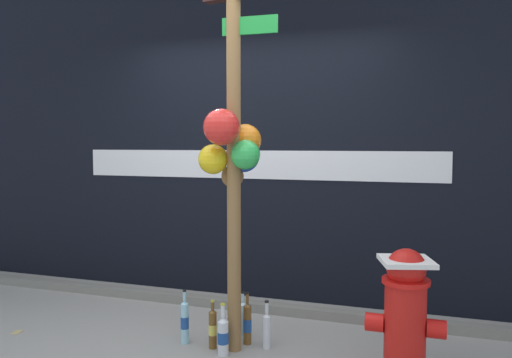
{
  "coord_description": "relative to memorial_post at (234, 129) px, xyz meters",
  "views": [
    {
      "loc": [
        1.48,
        -3.05,
        1.48
      ],
      "look_at": [
        0.4,
        0.22,
        1.23
      ],
      "focal_mm": 35.13,
      "sensor_mm": 36.0,
      "label": 1
    }
  ],
  "objects": [
    {
      "name": "ground_plane",
      "position": [
        -0.23,
        -0.23,
        -1.58
      ],
      "size": [
        14.0,
        14.0,
        0.0
      ],
      "primitive_type": "plane",
      "color": "gray"
    },
    {
      "name": "building_wall",
      "position": [
        -0.23,
        1.3,
        -0.02
      ],
      "size": [
        10.0,
        0.21,
        3.11
      ],
      "color": "black",
      "rests_on": "ground_plane"
    },
    {
      "name": "curb_strip",
      "position": [
        -0.23,
        0.82,
        -1.54
      ],
      "size": [
        8.0,
        0.12,
        0.08
      ],
      "primitive_type": "cube",
      "color": "slate",
      "rests_on": "ground_plane"
    },
    {
      "name": "memorial_post",
      "position": [
        0.0,
        0.0,
        0.0
      ],
      "size": [
        0.57,
        0.53,
        2.82
      ],
      "color": "olive",
      "rests_on": "ground_plane"
    },
    {
      "name": "fire_hydrant",
      "position": [
        1.18,
        -0.07,
        -1.15
      ],
      "size": [
        0.49,
        0.38,
        0.82
      ],
      "color": "red",
      "rests_on": "ground_plane"
    },
    {
      "name": "bottle_0",
      "position": [
        -0.04,
        -0.12,
        -1.44
      ],
      "size": [
        0.08,
        0.08,
        0.37
      ],
      "color": "silver",
      "rests_on": "ground_plane"
    },
    {
      "name": "bottle_1",
      "position": [
        0.06,
        0.11,
        -1.42
      ],
      "size": [
        0.06,
        0.06,
        0.39
      ],
      "color": "brown",
      "rests_on": "ground_plane"
    },
    {
      "name": "bottle_2",
      "position": [
        -0.03,
        0.25,
        -1.44
      ],
      "size": [
        0.07,
        0.07,
        0.35
      ],
      "color": "#B2DBEA",
      "rests_on": "ground_plane"
    },
    {
      "name": "bottle_3",
      "position": [
        0.22,
        0.08,
        -1.44
      ],
      "size": [
        0.06,
        0.06,
        0.35
      ],
      "color": "silver",
      "rests_on": "ground_plane"
    },
    {
      "name": "bottle_4",
      "position": [
        -0.08,
        0.14,
        -1.47
      ],
      "size": [
        0.07,
        0.07,
        0.31
      ],
      "color": "silver",
      "rests_on": "ground_plane"
    },
    {
      "name": "bottle_5",
      "position": [
        -0.38,
        -0.02,
        -1.41
      ],
      "size": [
        0.06,
        0.06,
        0.4
      ],
      "color": "#93CCE0",
      "rests_on": "ground_plane"
    },
    {
      "name": "bottle_6",
      "position": [
        -0.15,
        -0.04,
        -1.43
      ],
      "size": [
        0.06,
        0.06,
        0.35
      ],
      "color": "brown",
      "rests_on": "ground_plane"
    },
    {
      "name": "litter_0",
      "position": [
        -1.73,
        -0.24,
        -1.57
      ],
      "size": [
        0.08,
        0.09,
        0.01
      ],
      "primitive_type": "cube",
      "rotation": [
        0.0,
        0.0,
        0.17
      ],
      "color": "tan",
      "rests_on": "ground_plane"
    }
  ]
}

